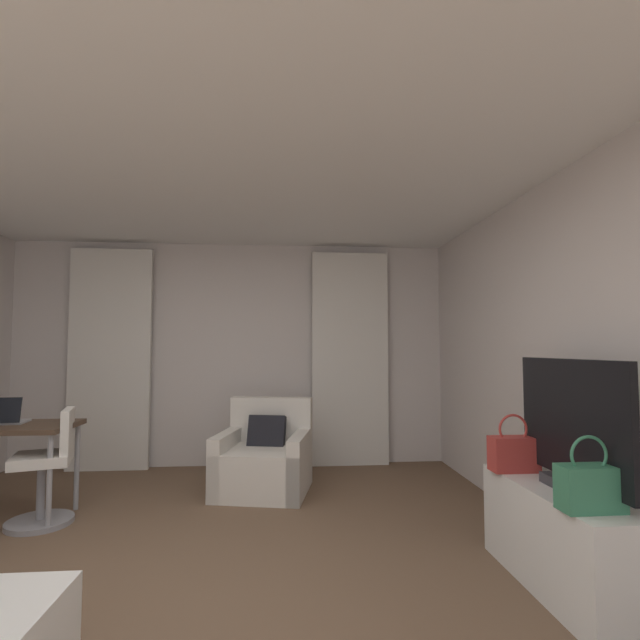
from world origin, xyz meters
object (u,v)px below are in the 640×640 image
(desk_chair, at_px, (47,472))
(tv_console, at_px, (571,538))
(armchair, at_px, (264,461))
(laptop, at_px, (2,418))
(handbag_primary, at_px, (514,452))
(handbag_secondary, at_px, (590,486))
(tv_flatscreen, at_px, (572,428))

(desk_chair, xyz_separation_m, tv_console, (3.47, -1.27, -0.11))
(armchair, xyz_separation_m, laptop, (-2.08, -0.58, 0.52))
(armchair, distance_m, desk_chair, 1.80)
(laptop, bearing_deg, tv_console, -19.61)
(desk_chair, distance_m, laptop, 0.59)
(laptop, bearing_deg, handbag_primary, -15.16)
(armchair, distance_m, handbag_primary, 2.34)
(armchair, relative_size, desk_chair, 1.11)
(armchair, distance_m, handbag_secondary, 2.90)
(tv_console, bearing_deg, laptop, 160.39)
(armchair, bearing_deg, desk_chair, -157.60)
(handbag_secondary, bearing_deg, laptop, 154.96)
(laptop, relative_size, handbag_primary, 0.94)
(handbag_primary, height_order, handbag_secondary, same)
(desk_chair, xyz_separation_m, handbag_primary, (3.33, -0.91, 0.29))
(laptop, distance_m, handbag_primary, 3.88)
(handbag_secondary, bearing_deg, tv_flatscreen, 68.57)
(desk_chair, bearing_deg, handbag_secondary, -26.21)
(desk_chair, bearing_deg, handbag_primary, -15.20)
(armchair, height_order, handbag_primary, handbag_primary)
(tv_flatscreen, relative_size, handbag_secondary, 2.63)
(tv_flatscreen, xyz_separation_m, handbag_primary, (-0.14, 0.41, -0.23))
(armchair, relative_size, handbag_secondary, 2.65)
(tv_console, bearing_deg, handbag_primary, 110.25)
(tv_flatscreen, distance_m, handbag_secondary, 0.42)
(handbag_primary, bearing_deg, tv_flatscreen, -71.69)
(armchair, relative_size, handbag_primary, 2.65)
(desk_chair, xyz_separation_m, handbag_secondary, (3.34, -1.64, 0.29))
(tv_flatscreen, bearing_deg, handbag_secondary, -111.43)
(desk_chair, distance_m, handbag_secondary, 3.73)
(armchair, relative_size, tv_flatscreen, 1.01)
(tv_console, height_order, tv_flatscreen, tv_flatscreen)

